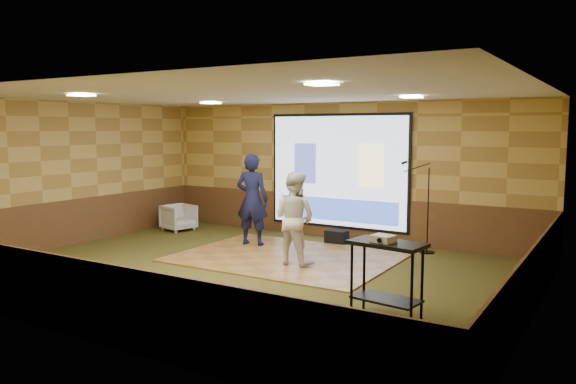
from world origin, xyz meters
The scene contains 19 objects.
ground centered at (0.00, 0.00, 0.00)m, with size 9.00×9.00×0.00m, color #2D3518.
room_shell centered at (0.00, 0.00, 2.09)m, with size 9.04×7.04×3.02m.
wainscot_back centered at (0.00, 3.48, 0.47)m, with size 9.00×0.04×0.95m, color #54331C.
wainscot_front centered at (0.00, -3.48, 0.47)m, with size 9.00×0.04×0.95m, color #54331C.
wainscot_left centered at (-4.48, 0.00, 0.47)m, with size 0.04×7.00×0.95m, color #54331C.
wainscot_right centered at (4.48, 0.00, 0.47)m, with size 0.04×7.00×0.95m, color #54331C.
projector_screen centered at (0.00, 3.44, 1.47)m, with size 3.32×0.06×2.52m.
downlight_nw centered at (-2.20, 1.80, 2.97)m, with size 0.32×0.32×0.02m, color beige.
downlight_ne centered at (2.20, 1.80, 2.97)m, with size 0.32×0.32×0.02m, color beige.
downlight_sw centered at (-2.20, -1.50, 2.97)m, with size 0.32×0.32×0.02m, color beige.
downlight_se centered at (2.20, -1.50, 2.97)m, with size 0.32×0.32×0.02m, color beige.
dance_floor centered at (0.02, 1.24, 0.01)m, with size 3.98×3.03×0.03m, color #A9763E.
player_left centered at (-1.15, 1.81, 0.98)m, with size 0.69×0.45×1.90m, color #12163A.
player_right centered at (0.44, 0.82, 0.85)m, with size 0.80×0.62×1.65m, color silver.
av_table centered at (2.88, -0.98, 0.71)m, with size 0.95×0.50×1.00m.
projector centered at (2.84, -1.02, 1.05)m, with size 0.27×0.23×0.09m, color silver.
mic_stand centered at (2.11, 3.04, 0.49)m, with size 0.71×0.29×1.80m.
banquet_chair centered at (-3.67, 2.34, 0.31)m, with size 0.67×0.69×0.63m, color gray.
duffel_bag centered at (0.24, 2.94, 0.14)m, with size 0.45×0.30×0.28m, color black.
Camera 1 is at (5.44, -7.64, 2.44)m, focal length 35.00 mm.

